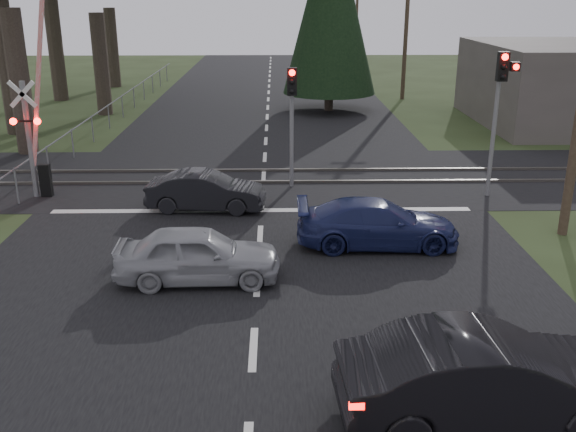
{
  "coord_description": "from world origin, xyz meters",
  "views": [
    {
      "loc": [
        0.45,
        -10.7,
        6.44
      ],
      "look_at": [
        0.74,
        3.97,
        1.3
      ],
      "focal_mm": 40.0,
      "sensor_mm": 36.0,
      "label": 1
    }
  ],
  "objects_px": {
    "traffic_signal_center": "(292,107)",
    "utility_pole_far": "(357,10)",
    "utility_pole_mid": "(407,21)",
    "blue_sedan": "(378,224)",
    "dark_hatchback": "(486,379)",
    "dark_car_far": "(206,191)",
    "crossing_signal": "(36,136)",
    "traffic_signal_right": "(500,97)",
    "silver_car": "(198,255)"
  },
  "relations": [
    {
      "from": "crossing_signal",
      "to": "utility_pole_far",
      "type": "relative_size",
      "value": 0.77
    },
    {
      "from": "utility_pole_mid",
      "to": "dark_hatchback",
      "type": "bearing_deg",
      "value": -98.48
    },
    {
      "from": "crossing_signal",
      "to": "silver_car",
      "type": "xyz_separation_m",
      "value": [
        5.9,
        -6.66,
        -1.4
      ]
    },
    {
      "from": "traffic_signal_center",
      "to": "dark_hatchback",
      "type": "height_order",
      "value": "traffic_signal_center"
    },
    {
      "from": "blue_sedan",
      "to": "utility_pole_far",
      "type": "bearing_deg",
      "value": -5.36
    },
    {
      "from": "traffic_signal_right",
      "to": "silver_car",
      "type": "distance_m",
      "value": 11.27
    },
    {
      "from": "dark_hatchback",
      "to": "silver_car",
      "type": "distance_m",
      "value": 7.37
    },
    {
      "from": "traffic_signal_center",
      "to": "utility_pole_far",
      "type": "relative_size",
      "value": 0.46
    },
    {
      "from": "utility_pole_far",
      "to": "dark_hatchback",
      "type": "height_order",
      "value": "utility_pole_far"
    },
    {
      "from": "utility_pole_mid",
      "to": "silver_car",
      "type": "distance_m",
      "value": 28.92
    },
    {
      "from": "traffic_signal_center",
      "to": "utility_pole_far",
      "type": "height_order",
      "value": "utility_pole_far"
    },
    {
      "from": "crossing_signal",
      "to": "dark_car_far",
      "type": "distance_m",
      "value": 5.93
    },
    {
      "from": "dark_hatchback",
      "to": "dark_car_far",
      "type": "height_order",
      "value": "dark_hatchback"
    },
    {
      "from": "traffic_signal_center",
      "to": "dark_car_far",
      "type": "bearing_deg",
      "value": -139.13
    },
    {
      "from": "utility_pole_far",
      "to": "blue_sedan",
      "type": "distance_m",
      "value": 50.21
    },
    {
      "from": "traffic_signal_right",
      "to": "utility_pole_mid",
      "type": "xyz_separation_m",
      "value": [
        0.95,
        20.53,
        1.41
      ]
    },
    {
      "from": "traffic_signal_center",
      "to": "silver_car",
      "type": "bearing_deg",
      "value": -107.49
    },
    {
      "from": "utility_pole_far",
      "to": "blue_sedan",
      "type": "xyz_separation_m",
      "value": [
        -5.35,
        -49.75,
        -4.1
      ]
    },
    {
      "from": "utility_pole_mid",
      "to": "utility_pole_far",
      "type": "relative_size",
      "value": 1.0
    },
    {
      "from": "utility_pole_far",
      "to": "silver_car",
      "type": "height_order",
      "value": "utility_pole_far"
    },
    {
      "from": "blue_sedan",
      "to": "dark_hatchback",
      "type": "bearing_deg",
      "value": -174.97
    },
    {
      "from": "traffic_signal_center",
      "to": "dark_hatchback",
      "type": "distance_m",
      "value": 13.32
    },
    {
      "from": "dark_hatchback",
      "to": "dark_car_far",
      "type": "xyz_separation_m",
      "value": [
        -5.42,
        10.53,
        -0.16
      ]
    },
    {
      "from": "silver_car",
      "to": "blue_sedan",
      "type": "relative_size",
      "value": 0.89
    },
    {
      "from": "utility_pole_mid",
      "to": "blue_sedan",
      "type": "height_order",
      "value": "utility_pole_mid"
    },
    {
      "from": "traffic_signal_center",
      "to": "dark_car_far",
      "type": "distance_m",
      "value": 4.22
    },
    {
      "from": "traffic_signal_center",
      "to": "blue_sedan",
      "type": "height_order",
      "value": "traffic_signal_center"
    },
    {
      "from": "dark_car_far",
      "to": "dark_hatchback",
      "type": "bearing_deg",
      "value": -147.89
    },
    {
      "from": "crossing_signal",
      "to": "traffic_signal_center",
      "type": "height_order",
      "value": "crossing_signal"
    },
    {
      "from": "traffic_signal_right",
      "to": "blue_sedan",
      "type": "distance_m",
      "value": 6.67
    },
    {
      "from": "silver_car",
      "to": "traffic_signal_right",
      "type": "bearing_deg",
      "value": -56.08
    },
    {
      "from": "dark_hatchback",
      "to": "blue_sedan",
      "type": "relative_size",
      "value": 1.08
    },
    {
      "from": "crossing_signal",
      "to": "utility_pole_far",
      "type": "height_order",
      "value": "utility_pole_far"
    },
    {
      "from": "crossing_signal",
      "to": "dark_hatchback",
      "type": "bearing_deg",
      "value": -47.55
    },
    {
      "from": "traffic_signal_right",
      "to": "utility_pole_mid",
      "type": "bearing_deg",
      "value": 87.34
    },
    {
      "from": "traffic_signal_right",
      "to": "dark_car_far",
      "type": "height_order",
      "value": "traffic_signal_right"
    },
    {
      "from": "traffic_signal_center",
      "to": "dark_hatchback",
      "type": "bearing_deg",
      "value": -78.17
    },
    {
      "from": "crossing_signal",
      "to": "dark_car_far",
      "type": "relative_size",
      "value": 1.92
    },
    {
      "from": "traffic_signal_right",
      "to": "dark_hatchback",
      "type": "height_order",
      "value": "traffic_signal_right"
    },
    {
      "from": "crossing_signal",
      "to": "blue_sedan",
      "type": "height_order",
      "value": "crossing_signal"
    },
    {
      "from": "silver_car",
      "to": "traffic_signal_center",
      "type": "bearing_deg",
      "value": -18.99
    },
    {
      "from": "traffic_signal_center",
      "to": "utility_pole_far",
      "type": "xyz_separation_m",
      "value": [
        7.5,
        44.32,
        1.92
      ]
    },
    {
      "from": "traffic_signal_right",
      "to": "silver_car",
      "type": "xyz_separation_m",
      "value": [
        -8.93,
        -6.35,
        -2.66
      ]
    },
    {
      "from": "dark_hatchback",
      "to": "silver_car",
      "type": "bearing_deg",
      "value": 39.98
    },
    {
      "from": "traffic_signal_right",
      "to": "dark_hatchback",
      "type": "bearing_deg",
      "value": -108.23
    },
    {
      "from": "utility_pole_far",
      "to": "silver_car",
      "type": "distance_m",
      "value": 52.96
    },
    {
      "from": "crossing_signal",
      "to": "utility_pole_mid",
      "type": "relative_size",
      "value": 0.77
    },
    {
      "from": "utility_pole_mid",
      "to": "utility_pole_far",
      "type": "distance_m",
      "value": 25.0
    },
    {
      "from": "dark_hatchback",
      "to": "blue_sedan",
      "type": "height_order",
      "value": "dark_hatchback"
    },
    {
      "from": "traffic_signal_center",
      "to": "utility_pole_far",
      "type": "bearing_deg",
      "value": 80.4
    }
  ]
}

